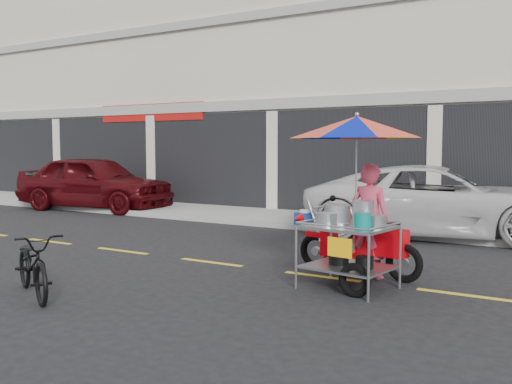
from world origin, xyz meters
The scene contains 9 objects.
ground centered at (0.00, 0.00, 0.00)m, with size 90.00×90.00×0.00m, color black.
sidewalk centered at (0.00, 5.50, 0.07)m, with size 45.00×3.00×0.15m, color gray.
centerline centered at (0.00, 0.00, 0.00)m, with size 42.00×0.10×0.01m, color gold.
maroon_sedan centered at (-9.62, 4.59, 0.83)m, with size 1.96×4.86×1.66m, color #3C0609.
white_pickup centered at (0.50, 4.68, 0.76)m, with size 2.52×5.46×1.52m, color silver.
plant_tall centered at (-13.69, 5.60, 0.62)m, with size 0.84×0.73×0.94m, color #155113.
plant_short centered at (-11.81, 5.20, 0.65)m, with size 0.56×0.56×1.00m, color #155113.
near_bicycle centered at (-2.69, -2.92, 0.42)m, with size 0.56×1.60×0.84m, color black.
food_vendor_rig centered at (0.60, -0.12, 1.49)m, with size 2.36×2.12×2.38m.
Camera 1 is at (3.44, -7.57, 1.92)m, focal length 40.00 mm.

